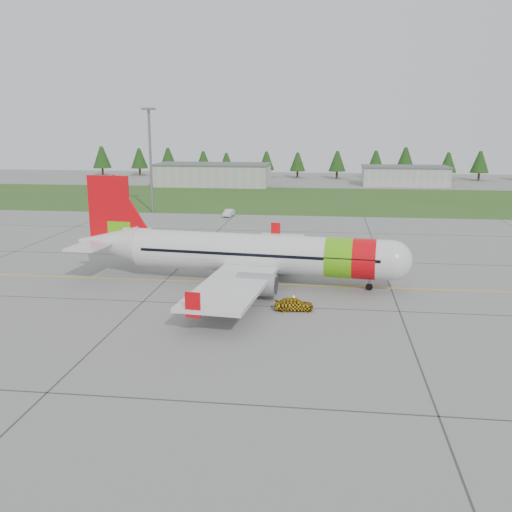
# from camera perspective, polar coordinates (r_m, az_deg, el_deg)

# --- Properties ---
(ground) EXTENTS (320.00, 320.00, 0.00)m
(ground) POSITION_cam_1_polar(r_m,az_deg,el_deg) (55.28, 3.78, -5.16)
(ground) COLOR gray
(ground) RESTS_ON ground
(aircraft) EXTENTS (38.17, 35.36, 11.57)m
(aircraft) POSITION_cam_1_polar(r_m,az_deg,el_deg) (62.85, -0.49, 0.26)
(aircraft) COLOR silver
(aircraft) RESTS_ON ground
(follow_me_car) EXTENTS (1.38, 1.58, 3.64)m
(follow_me_car) POSITION_cam_1_polar(r_m,az_deg,el_deg) (53.94, 3.83, -3.59)
(follow_me_car) COLOR yellow
(follow_me_car) RESTS_ON ground
(service_van) EXTENTS (1.59, 1.52, 4.18)m
(service_van) POSITION_cam_1_polar(r_m,az_deg,el_deg) (109.63, -2.76, 5.06)
(service_van) COLOR silver
(service_van) RESTS_ON ground
(grass_strip) EXTENTS (320.00, 50.00, 0.03)m
(grass_strip) POSITION_cam_1_polar(r_m,az_deg,el_deg) (135.58, 5.91, 5.64)
(grass_strip) COLOR #30561E
(grass_strip) RESTS_ON ground
(taxi_guideline) EXTENTS (120.00, 0.25, 0.02)m
(taxi_guideline) POSITION_cam_1_polar(r_m,az_deg,el_deg) (62.92, 4.22, -2.89)
(taxi_guideline) COLOR gold
(taxi_guideline) RESTS_ON ground
(hangar_west) EXTENTS (32.00, 14.00, 6.00)m
(hangar_west) POSITION_cam_1_polar(r_m,az_deg,el_deg) (166.37, -4.31, 8.06)
(hangar_west) COLOR #A8A8A3
(hangar_west) RESTS_ON ground
(hangar_east) EXTENTS (24.00, 12.00, 5.20)m
(hangar_east) POSITION_cam_1_polar(r_m,az_deg,el_deg) (172.49, 14.64, 7.72)
(hangar_east) COLOR #A8A8A3
(hangar_east) RESTS_ON ground
(floodlight_mast) EXTENTS (0.50, 0.50, 20.00)m
(floodlight_mast) POSITION_cam_1_polar(r_m,az_deg,el_deg) (116.08, -10.49, 9.22)
(floodlight_mast) COLOR slate
(floodlight_mast) RESTS_ON ground
(treeline) EXTENTS (160.00, 8.00, 10.00)m
(treeline) POSITION_cam_1_polar(r_m,az_deg,el_deg) (190.87, 6.37, 9.25)
(treeline) COLOR #1C3F14
(treeline) RESTS_ON ground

